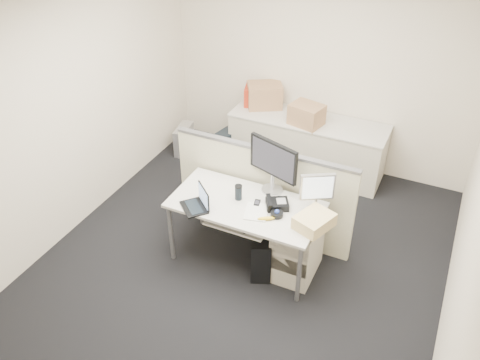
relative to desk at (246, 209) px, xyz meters
The scene contains 29 objects.
floor 0.67m from the desk, ahead, with size 4.00×4.50×0.01m, color black.
ceiling 2.04m from the desk, ahead, with size 4.00×4.50×0.01m, color white.
wall_back 2.35m from the desk, 90.00° to the left, with size 4.00×0.02×2.70m, color beige.
wall_front 2.35m from the desk, 90.00° to the right, with size 4.00×0.02×2.70m, color beige.
wall_left 2.11m from the desk, behind, with size 0.02×4.50×2.70m, color beige.
wall_right 2.11m from the desk, ahead, with size 0.02×4.50×2.70m, color beige.
desk is the anchor object (origin of this frame).
keyboard_tray 0.19m from the desk, 90.00° to the right, with size 0.62×0.32×0.02m, color silver.
drawer_pedestal 0.65m from the desk, ahead, with size 0.40×0.55×0.65m, color beige.
cubicle_partition 0.46m from the desk, 90.00° to the left, with size 2.00×0.06×1.10m, color beige.
back_counter 1.95m from the desk, 90.00° to the left, with size 2.00×0.60×0.72m, color beige.
monitor_main 0.50m from the desk, 64.89° to the left, with size 0.57×0.22×0.57m, color black.
monitor_small 0.73m from the desk, 17.28° to the left, with size 0.33×0.17×0.41m, color #B7B7BC.
laptop 0.54m from the desk, 146.93° to the right, with size 0.29×0.21×0.21m, color black.
trackball 0.36m from the desk, ahead, with size 0.12×0.12×0.05m, color black.
desk_phone 0.33m from the desk, 14.93° to the left, with size 0.22×0.18×0.07m, color black.
paper_stack 0.18m from the desk, 28.07° to the right, with size 0.22×0.28×0.01m, color silver.
sticky_pad 0.19m from the desk, ahead, with size 0.07×0.07×0.01m, color #FAD449.
travel_mug 0.18m from the desk, 157.55° to the left, with size 0.07×0.07×0.15m, color black.
banana 0.33m from the desk, 28.18° to the right, with size 0.17×0.04×0.04m, color yellow.
cellphone 0.13m from the desk, 26.57° to the left, with size 0.06×0.11×0.01m, color black.
manila_folders 0.73m from the desk, ahead, with size 0.27×0.35×0.13m, color tan.
keyboard 0.15m from the desk, 109.65° to the right, with size 0.47×0.17×0.03m, color black.
pc_tower_desk 0.48m from the desk, 14.04° to the right, with size 0.20×0.50×0.47m, color black.
pc_tower_spare_dark 1.99m from the desk, 122.87° to the left, with size 0.19×0.48×0.45m, color black.
pc_tower_spare_silver 2.40m from the desk, 136.20° to the left, with size 0.17×0.41×0.39m, color #B7B7BC.
cardboard_box_left 2.17m from the desk, 108.03° to the left, with size 0.44×0.33×0.33m, color #B58150.
cardboard_box_right 1.82m from the desk, 90.00° to the left, with size 0.39×0.30×0.28m, color #B58150.
red_binder 2.23m from the desk, 113.91° to the left, with size 0.07×0.29×0.27m, color red.
Camera 1 is at (1.65, -3.64, 3.78)m, focal length 38.00 mm.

